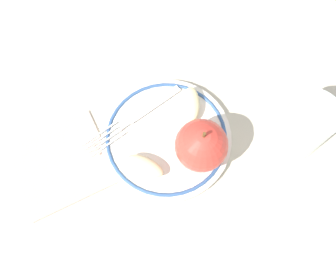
{
  "coord_description": "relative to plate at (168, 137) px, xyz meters",
  "views": [
    {
      "loc": [
        0.19,
        -0.13,
        0.59
      ],
      "look_at": [
        0.02,
        0.0,
        0.04
      ],
      "focal_mm": 40.0,
      "sensor_mm": 36.0,
      "label": 1
    }
  ],
  "objects": [
    {
      "name": "fork",
      "position": [
        -0.06,
        -0.02,
        0.01
      ],
      "size": [
        0.03,
        0.19,
        0.0
      ],
      "rotation": [
        0.0,
        0.0,
        4.71
      ],
      "color": "silver",
      "rests_on": "plate"
    },
    {
      "name": "apple_red_whole",
      "position": [
        0.06,
        0.02,
        0.05
      ],
      "size": [
        0.08,
        0.08,
        0.09
      ],
      "color": "red",
      "rests_on": "plate"
    },
    {
      "name": "napkin_folded",
      "position": [
        -0.07,
        -0.16,
        -0.01
      ],
      "size": [
        0.16,
        0.17,
        0.01
      ],
      "primitive_type": "cube",
      "rotation": [
        0.0,
        0.0,
        -0.19
      ],
      "color": "#BEA091",
      "rests_on": "ground_plane"
    },
    {
      "name": "apple_slice_front",
      "position": [
        0.02,
        -0.06,
        0.02
      ],
      "size": [
        0.07,
        0.05,
        0.02
      ],
      "primitive_type": "ellipsoid",
      "rotation": [
        0.0,
        0.0,
        0.45
      ],
      "color": "beige",
      "rests_on": "plate"
    },
    {
      "name": "drinking_glass",
      "position": [
        0.13,
        0.17,
        0.05
      ],
      "size": [
        0.08,
        0.08,
        0.11
      ],
      "primitive_type": "cylinder",
      "color": "silver",
      "rests_on": "ground_plane"
    },
    {
      "name": "apple_slice_back",
      "position": [
        -0.02,
        0.06,
        0.02
      ],
      "size": [
        0.07,
        0.06,
        0.02
      ],
      "primitive_type": "ellipsoid",
      "rotation": [
        0.0,
        0.0,
        5.65
      ],
      "color": "beige",
      "rests_on": "plate"
    },
    {
      "name": "ground_plane",
      "position": [
        -0.02,
        -0.0,
        -0.01
      ],
      "size": [
        2.0,
        2.0,
        0.0
      ],
      "primitive_type": "plane",
      "color": "#B8AE9A"
    },
    {
      "name": "plate",
      "position": [
        0.0,
        0.0,
        0.0
      ],
      "size": [
        0.21,
        0.21,
        0.02
      ],
      "color": "silver",
      "rests_on": "ground_plane"
    }
  ]
}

